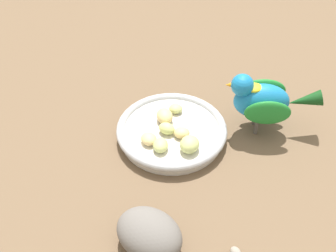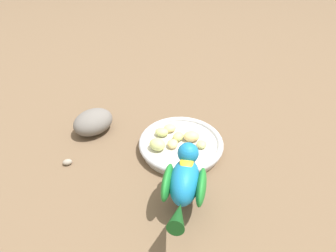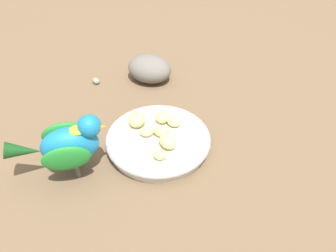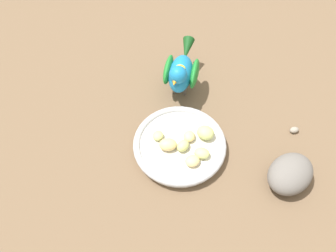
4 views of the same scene
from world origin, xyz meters
TOP-DOWN VIEW (x-y plane):
  - ground_plane at (0.00, 0.00)m, footprint 4.00×4.00m
  - feeding_bowl at (0.00, 0.03)m, footprint 0.21×0.21m
  - apple_piece_0 at (-0.01, 0.04)m, footprint 0.04×0.04m
  - apple_piece_1 at (-0.06, 0.01)m, footprint 0.05×0.05m
  - apple_piece_2 at (0.05, 0.01)m, footprint 0.03×0.03m
  - apple_piece_3 at (-0.02, 0.02)m, footprint 0.03×0.03m
  - apple_piece_4 at (0.03, 0.04)m, footprint 0.04×0.03m
  - apple_piece_5 at (-0.02, 0.08)m, footprint 0.04×0.03m
  - apple_piece_6 at (-0.04, 0.06)m, footprint 0.04×0.04m
  - parrot at (-0.02, -0.14)m, footprint 0.10×0.18m
  - rock_large at (-0.22, 0.13)m, footprint 0.13×0.13m

SIDE VIEW (x-z plane):
  - ground_plane at x=0.00m, z-range 0.00..0.00m
  - feeding_bowl at x=0.00m, z-range 0.00..0.03m
  - apple_piece_2 at x=0.05m, z-range 0.02..0.04m
  - apple_piece_3 at x=-0.02m, z-range 0.02..0.04m
  - apple_piece_5 at x=-0.02m, z-range 0.02..0.04m
  - rock_large at x=-0.22m, z-range 0.00..0.06m
  - apple_piece_6 at x=-0.04m, z-range 0.02..0.04m
  - apple_piece_0 at x=-0.01m, z-range 0.02..0.04m
  - apple_piece_4 at x=0.03m, z-range 0.02..0.05m
  - apple_piece_1 at x=-0.06m, z-range 0.02..0.05m
  - parrot at x=-0.02m, z-range 0.01..0.13m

